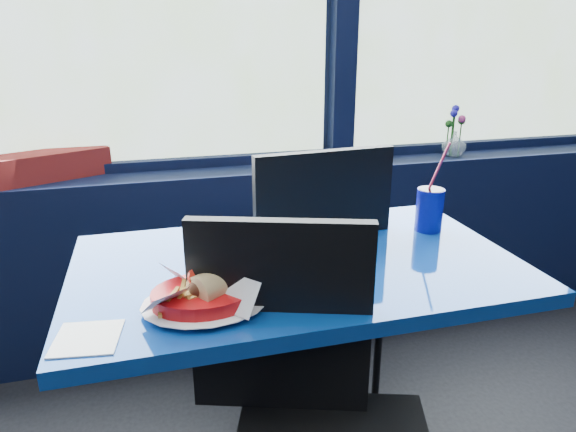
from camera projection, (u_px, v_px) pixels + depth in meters
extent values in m
cube|color=black|center=(176.00, 261.00, 2.24)|extent=(5.00, 0.26, 0.80)
cube|color=black|center=(167.00, 165.00, 2.18)|extent=(4.80, 0.08, 0.06)
cylinder|color=black|center=(296.00, 385.00, 1.54)|extent=(0.12, 0.12, 0.68)
cube|color=navy|center=(297.00, 268.00, 1.41)|extent=(1.20, 0.70, 0.04)
cube|color=black|center=(280.00, 318.00, 1.17)|extent=(0.40, 0.16, 0.48)
cube|color=black|center=(307.00, 280.00, 1.87)|extent=(0.50, 0.50, 0.04)
cube|color=black|center=(323.00, 231.00, 1.57)|extent=(0.44, 0.07, 0.50)
cylinder|color=black|center=(332.00, 307.00, 2.19)|extent=(0.03, 0.03, 0.47)
cylinder|color=black|center=(377.00, 359.00, 1.84)|extent=(0.03, 0.03, 0.47)
cylinder|color=black|center=(243.00, 324.00, 2.07)|extent=(0.03, 0.03, 0.47)
cylinder|color=black|center=(274.00, 383.00, 1.72)|extent=(0.03, 0.03, 0.47)
cube|color=maroon|center=(37.00, 167.00, 1.97)|extent=(0.54, 0.34, 0.11)
imported|color=silver|center=(454.00, 144.00, 2.37)|extent=(0.14, 0.14, 0.11)
cylinder|color=#1E5919|center=(451.00, 137.00, 2.35)|extent=(0.01, 0.01, 0.18)
sphere|color=#261EB2|center=(454.00, 113.00, 2.32)|extent=(0.03, 0.03, 0.03)
cylinder|color=#1E5919|center=(460.00, 139.00, 2.36)|extent=(0.01, 0.01, 0.16)
sphere|color=#D23D83|center=(462.00, 119.00, 2.32)|extent=(0.03, 0.03, 0.03)
cylinder|color=#1E5919|center=(453.00, 134.00, 2.37)|extent=(0.01, 0.01, 0.20)
sphere|color=#261EB2|center=(456.00, 109.00, 2.33)|extent=(0.03, 0.03, 0.03)
cylinder|color=#1E5919|center=(447.00, 142.00, 2.37)|extent=(0.01, 0.01, 0.13)
sphere|color=#1E5919|center=(449.00, 124.00, 2.34)|extent=(0.03, 0.03, 0.03)
cylinder|color=#1E5919|center=(460.00, 140.00, 2.38)|extent=(0.01, 0.01, 0.15)
sphere|color=#1E5919|center=(462.00, 121.00, 2.35)|extent=(0.03, 0.03, 0.03)
cylinder|color=#B60C0E|center=(205.00, 298.00, 1.16)|extent=(0.28, 0.28, 0.05)
cylinder|color=white|center=(206.00, 302.00, 1.16)|extent=(0.27, 0.27, 0.00)
cylinder|color=silver|center=(244.00, 274.00, 1.21)|extent=(0.09, 0.10, 0.08)
sphere|color=brown|center=(201.00, 287.00, 1.13)|extent=(0.06, 0.06, 0.06)
cylinder|color=red|center=(196.00, 278.00, 1.13)|extent=(0.06, 0.06, 0.01)
cylinder|color=#B60C0E|center=(339.00, 199.00, 1.64)|extent=(0.06, 0.06, 0.17)
cone|color=#B60C0E|center=(340.00, 164.00, 1.60)|extent=(0.04, 0.04, 0.06)
cylinder|color=#0C118D|center=(429.00, 210.00, 1.61)|extent=(0.08, 0.08, 0.13)
cylinder|color=black|center=(431.00, 190.00, 1.59)|extent=(0.08, 0.08, 0.01)
cylinder|color=#DE2E54|center=(437.00, 171.00, 1.56)|extent=(0.05, 0.05, 0.18)
cube|color=white|center=(87.00, 338.00, 1.05)|extent=(0.15, 0.15, 0.00)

